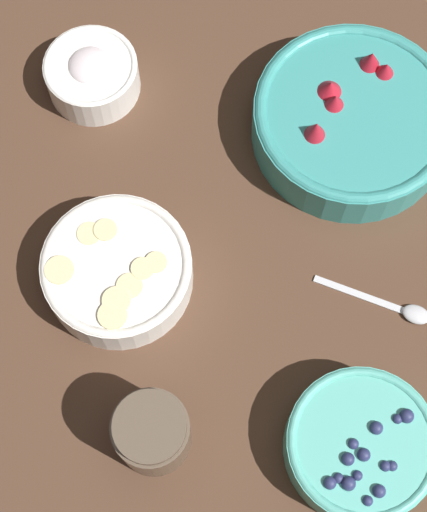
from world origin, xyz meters
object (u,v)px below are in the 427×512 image
object	(u,v)px
bowl_strawberries	(353,119)
jar_chocolate	(152,433)
bowl_bananas	(117,270)
bowl_blueberries	(361,445)
bowl_cream	(92,73)

from	to	relation	value
bowl_strawberries	jar_chocolate	size ratio (longest dim) A/B	2.58
bowl_strawberries	bowl_bananas	world-z (taller)	bowl_strawberries
bowl_blueberries	bowl_cream	size ratio (longest dim) A/B	1.38
bowl_cream	bowl_blueberries	bearing A→B (deg)	131.77
bowl_cream	bowl_bananas	bearing A→B (deg)	106.90
bowl_strawberries	bowl_bananas	distance (m)	0.33
bowl_bananas	bowl_cream	xyz separation A→B (m)	(0.08, -0.25, -0.00)
bowl_cream	jar_chocolate	distance (m)	0.45
bowl_blueberries	bowl_cream	xyz separation A→B (m)	(0.36, -0.40, -0.00)
bowl_strawberries	bowl_bananas	size ratio (longest dim) A/B	1.42
bowl_blueberries	jar_chocolate	world-z (taller)	jar_chocolate
bowl_bananas	bowl_strawberries	bearing A→B (deg)	-137.55
bowl_bananas	bowl_cream	size ratio (longest dim) A/B	1.47
bowl_blueberries	bowl_bananas	xyz separation A→B (m)	(0.29, -0.16, 0.00)
bowl_bananas	bowl_blueberries	bearing A→B (deg)	151.36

